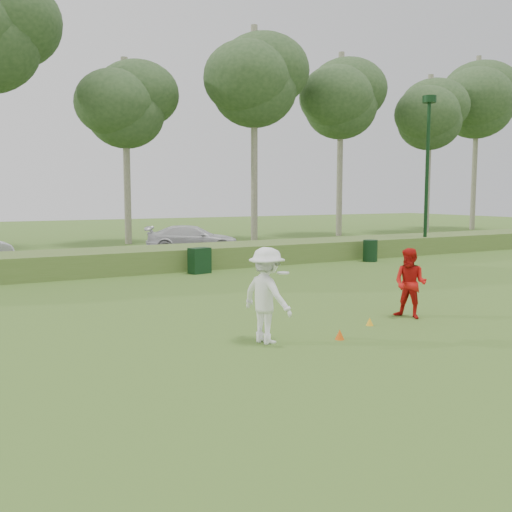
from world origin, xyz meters
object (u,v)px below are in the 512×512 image
utility_cabinet (200,261)px  cone_orange (340,334)px  player_red (410,283)px  lamp_post (428,147)px  player_white (267,295)px  trash_bin (370,251)px  cone_yellow (370,321)px  car_right (193,239)px

utility_cabinet → cone_orange: bearing=-109.6°
player_red → lamp_post: bearing=109.2°
cone_orange → player_red: bearing=17.3°
utility_cabinet → player_white: bearing=-117.8°
lamp_post → utility_cabinet: lamp_post is taller
utility_cabinet → lamp_post: bearing=-7.6°
player_white → trash_bin: bearing=-62.5°
cone_yellow → trash_bin: bearing=50.0°
player_white → cone_yellow: size_ratio=10.34×
utility_cabinet → trash_bin: bearing=-13.0°
lamp_post → player_red: lamp_post is taller
cone_yellow → car_right: bearing=81.4°
cone_orange → car_right: 18.83m
player_white → trash_bin: 15.61m
player_white → lamp_post: bearing=-68.9°
player_white → utility_cabinet: bearing=-30.1°
player_red → trash_bin: (7.17, 10.09, -0.39)m
lamp_post → car_right: size_ratio=1.66×
player_white → cone_yellow: player_white is taller
cone_orange → trash_bin: bearing=47.5°
player_red → utility_cabinet: 10.32m
player_white → cone_orange: (1.52, -0.55, -0.91)m
player_red → car_right: (1.23, 17.46, -0.12)m
car_right → player_white: bearing=-173.3°
player_red → cone_yellow: (-1.45, -0.17, -0.80)m
player_red → cone_yellow: player_red is taller
trash_bin → player_white: bearing=-138.0°
cone_orange → player_white: bearing=160.1°
car_right → lamp_post: bearing=-95.8°
player_red → cone_orange: bearing=-97.1°
lamp_post → cone_yellow: (-13.31, -11.46, -5.49)m
cone_orange → cone_yellow: (1.45, 0.73, -0.01)m
player_red → cone_orange: (-2.90, -0.90, -0.79)m
lamp_post → car_right: 13.20m
lamp_post → player_red: size_ratio=4.56×
cone_yellow → utility_cabinet: utility_cabinet is taller
cone_yellow → utility_cabinet: bearing=90.2°
cone_orange → cone_yellow: bearing=26.7°
lamp_post → utility_cabinet: size_ratio=7.97×
lamp_post → trash_bin: (-4.69, -1.19, -5.09)m
cone_yellow → player_red: bearing=6.8°
lamp_post → trash_bin: size_ratio=8.06×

